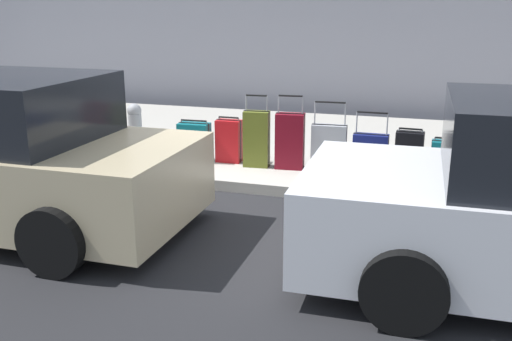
% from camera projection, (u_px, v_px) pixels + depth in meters
% --- Properties ---
extents(ground_plane, '(40.00, 40.00, 0.00)m').
position_uv_depth(ground_plane, '(219.00, 191.00, 7.38)').
color(ground_plane, black).
extents(sidewalk_curb, '(18.00, 5.00, 0.14)m').
position_uv_depth(sidewalk_curb, '(272.00, 143.00, 9.66)').
color(sidewalk_curb, '#ADA89E').
rests_on(sidewalk_curb, ground_plane).
extents(suitcase_red_0, '(0.45, 0.23, 1.02)m').
position_uv_depth(suitcase_red_0, '(491.00, 155.00, 7.07)').
color(suitcase_red_0, red).
rests_on(suitcase_red_0, sidewalk_curb).
extents(suitcase_teal_1, '(0.40, 0.22, 0.58)m').
position_uv_depth(suitcase_teal_1, '(447.00, 162.00, 7.22)').
color(suitcase_teal_1, '#0F606B').
rests_on(suitcase_teal_1, sidewalk_curb).
extents(suitcase_black_2, '(0.35, 0.22, 0.68)m').
position_uv_depth(suitcase_black_2, '(409.00, 156.00, 7.32)').
color(suitcase_black_2, black).
rests_on(suitcase_black_2, sidewalk_curb).
extents(suitcase_navy_3, '(0.46, 0.20, 0.84)m').
position_uv_depth(suitcase_navy_3, '(370.00, 154.00, 7.58)').
color(suitcase_navy_3, navy).
rests_on(suitcase_navy_3, sidewalk_curb).
extents(suitcase_silver_4, '(0.47, 0.21, 0.95)m').
position_uv_depth(suitcase_silver_4, '(329.00, 147.00, 7.74)').
color(suitcase_silver_4, '#9EA0A8').
rests_on(suitcase_silver_4, sidewalk_curb).
extents(suitcase_maroon_5, '(0.40, 0.26, 1.02)m').
position_uv_depth(suitcase_maroon_5, '(290.00, 141.00, 7.80)').
color(suitcase_maroon_5, maroon).
rests_on(suitcase_maroon_5, sidewalk_curb).
extents(suitcase_olive_6, '(0.36, 0.23, 1.01)m').
position_uv_depth(suitcase_olive_6, '(257.00, 139.00, 7.89)').
color(suitcase_olive_6, '#59601E').
rests_on(suitcase_olive_6, sidewalk_curb).
extents(suitcase_red_7, '(0.36, 0.20, 0.66)m').
position_uv_depth(suitcase_red_7, '(229.00, 141.00, 8.15)').
color(suitcase_red_7, red).
rests_on(suitcase_red_7, sidewalk_curb).
extents(suitcase_teal_8, '(0.45, 0.26, 0.60)m').
position_uv_depth(suitcase_teal_8, '(194.00, 142.00, 8.22)').
color(suitcase_teal_8, '#0F606B').
rests_on(suitcase_teal_8, sidewalk_curb).
extents(fire_hydrant, '(0.39, 0.21, 0.78)m').
position_uv_depth(fire_hydrant, '(135.00, 129.00, 8.46)').
color(fire_hydrant, '#99999E').
rests_on(fire_hydrant, sidewalk_curb).
extents(bollard_post, '(0.16, 0.16, 0.91)m').
position_uv_depth(bollard_post, '(99.00, 125.00, 8.45)').
color(bollard_post, brown).
rests_on(bollard_post, sidewalk_curb).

